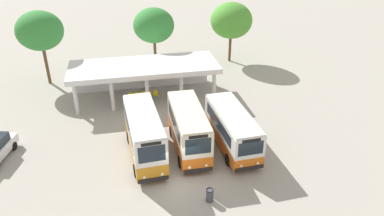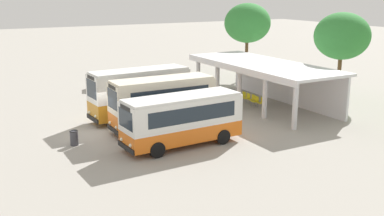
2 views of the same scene
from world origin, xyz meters
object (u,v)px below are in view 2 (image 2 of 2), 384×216
(city_bus_second_in_row, at_px, (162,102))
(parked_car_flank, at_px, (114,80))
(waiting_chair_middle_seat, at_px, (252,99))
(waiting_chair_fourth_seat, at_px, (256,101))
(waiting_chair_second_from_end, at_px, (247,97))
(litter_bin_apron, at_px, (74,138))
(city_bus_middle_cream, at_px, (182,118))
(waiting_chair_fifth_seat, at_px, (262,102))
(city_bus_nearest_orange, at_px, (140,92))
(waiting_chair_end_by_column, at_px, (243,96))

(city_bus_second_in_row, bearing_deg, parked_car_flank, 173.07)
(waiting_chair_middle_seat, bearing_deg, waiting_chair_fourth_seat, -12.16)
(waiting_chair_fourth_seat, bearing_deg, parked_car_flank, -149.09)
(parked_car_flank, distance_m, waiting_chair_second_from_end, 13.16)
(waiting_chair_fourth_seat, relative_size, litter_bin_apron, 0.96)
(waiting_chair_fourth_seat, bearing_deg, city_bus_middle_cream, -60.15)
(city_bus_second_in_row, relative_size, waiting_chair_fifth_seat, 7.94)
(city_bus_nearest_orange, distance_m, waiting_chair_second_from_end, 9.37)
(waiting_chair_end_by_column, bearing_deg, litter_bin_apron, -74.92)
(parked_car_flank, relative_size, litter_bin_apron, 4.96)
(city_bus_middle_cream, bearing_deg, waiting_chair_fourth_seat, 119.85)
(waiting_chair_fourth_seat, relative_size, waiting_chair_fifth_seat, 1.00)
(waiting_chair_end_by_column, height_order, litter_bin_apron, litter_bin_apron)
(waiting_chair_end_by_column, relative_size, waiting_chair_middle_seat, 1.00)
(waiting_chair_second_from_end, height_order, waiting_chair_fourth_seat, same)
(waiting_chair_fifth_seat, bearing_deg, city_bus_middle_cream, -63.33)
(litter_bin_apron, bearing_deg, city_bus_nearest_orange, 121.50)
(city_bus_nearest_orange, bearing_deg, city_bus_middle_cream, -1.09)
(city_bus_second_in_row, relative_size, city_bus_middle_cream, 0.94)
(waiting_chair_middle_seat, bearing_deg, city_bus_nearest_orange, -94.03)
(city_bus_second_in_row, bearing_deg, litter_bin_apron, -88.42)
(city_bus_nearest_orange, bearing_deg, waiting_chair_middle_seat, 85.97)
(city_bus_second_in_row, relative_size, waiting_chair_middle_seat, 7.94)
(city_bus_second_in_row, bearing_deg, waiting_chair_end_by_column, 113.02)
(parked_car_flank, height_order, litter_bin_apron, parked_car_flank)
(waiting_chair_middle_seat, distance_m, litter_bin_apron, 15.22)
(city_bus_middle_cream, xyz_separation_m, waiting_chair_fifth_seat, (-4.73, 9.43, -1.15))
(waiting_chair_end_by_column, bearing_deg, waiting_chair_fourth_seat, -3.15)
(city_bus_nearest_orange, relative_size, waiting_chair_middle_seat, 8.42)
(city_bus_middle_cream, relative_size, waiting_chair_middle_seat, 8.44)
(city_bus_middle_cream, xyz_separation_m, parked_car_flank, (-17.48, 2.04, -0.84))
(waiting_chair_middle_seat, bearing_deg, waiting_chair_end_by_column, -178.56)
(city_bus_nearest_orange, relative_size, waiting_chair_fourth_seat, 8.42)
(city_bus_middle_cream, distance_m, litter_bin_apron, 6.47)
(waiting_chair_fourth_seat, bearing_deg, city_bus_nearest_orange, -97.84)
(waiting_chair_second_from_end, xyz_separation_m, litter_bin_apron, (3.41, -14.91, -0.07))
(waiting_chair_second_from_end, bearing_deg, litter_bin_apron, -77.10)
(waiting_chair_second_from_end, relative_size, litter_bin_apron, 0.96)
(waiting_chair_second_from_end, height_order, waiting_chair_fifth_seat, same)
(city_bus_second_in_row, relative_size, parked_car_flank, 1.53)
(waiting_chair_second_from_end, distance_m, waiting_chair_middle_seat, 0.61)
(city_bus_nearest_orange, relative_size, parked_car_flank, 1.62)
(city_bus_nearest_orange, bearing_deg, city_bus_second_in_row, 3.35)
(city_bus_second_in_row, distance_m, waiting_chair_fifth_seat, 9.32)
(waiting_chair_end_by_column, relative_size, litter_bin_apron, 0.96)
(waiting_chair_fifth_seat, bearing_deg, waiting_chair_fourth_seat, -168.97)
(city_bus_middle_cream, distance_m, waiting_chair_middle_seat, 11.22)
(waiting_chair_end_by_column, height_order, waiting_chair_fourth_seat, same)
(city_bus_middle_cream, bearing_deg, city_bus_second_in_row, 174.48)
(waiting_chair_second_from_end, xyz_separation_m, waiting_chair_fourth_seat, (1.22, -0.08, 0.00))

